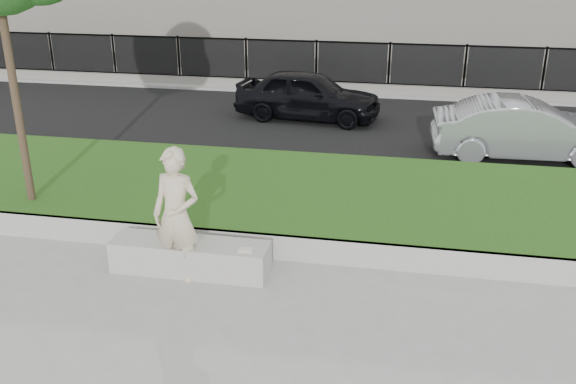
% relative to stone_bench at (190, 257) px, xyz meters
% --- Properties ---
extents(ground, '(90.00, 90.00, 0.00)m').
position_rel_stone_bench_xyz_m(ground, '(0.70, -0.44, -0.23)').
color(ground, gray).
rests_on(ground, ground).
extents(grass_bank, '(34.00, 4.00, 0.40)m').
position_rel_stone_bench_xyz_m(grass_bank, '(0.70, 2.56, -0.03)').
color(grass_bank, '#16370D').
rests_on(grass_bank, ground).
extents(grass_kerb, '(34.00, 0.08, 0.40)m').
position_rel_stone_bench_xyz_m(grass_kerb, '(0.70, 0.60, -0.03)').
color(grass_kerb, '#A29F98').
rests_on(grass_kerb, ground).
extents(street, '(34.00, 7.00, 0.04)m').
position_rel_stone_bench_xyz_m(street, '(0.70, 8.06, -0.21)').
color(street, black).
rests_on(street, ground).
extents(far_pavement, '(34.00, 3.00, 0.12)m').
position_rel_stone_bench_xyz_m(far_pavement, '(0.70, 12.56, -0.17)').
color(far_pavement, gray).
rests_on(far_pavement, ground).
extents(iron_fence, '(32.00, 0.30, 1.50)m').
position_rel_stone_bench_xyz_m(iron_fence, '(0.70, 11.56, 0.31)').
color(iron_fence, slate).
rests_on(iron_fence, far_pavement).
extents(stone_bench, '(2.29, 0.57, 0.47)m').
position_rel_stone_bench_xyz_m(stone_bench, '(0.00, 0.00, 0.00)').
color(stone_bench, '#A29F98').
rests_on(stone_bench, ground).
extents(man, '(0.77, 0.57, 1.93)m').
position_rel_stone_bench_xyz_m(man, '(-0.09, -0.19, 0.73)').
color(man, beige).
rests_on(man, ground).
extents(book, '(0.20, 0.15, 0.02)m').
position_rel_stone_bench_xyz_m(book, '(0.86, -0.10, 0.25)').
color(book, beige).
rests_on(book, stone_bench).
extents(car_dark, '(3.92, 1.96, 1.28)m').
position_rel_stone_bench_xyz_m(car_dark, '(0.36, 8.38, 0.45)').
color(car_dark, black).
rests_on(car_dark, street).
extents(car_silver, '(3.96, 1.57, 1.28)m').
position_rel_stone_bench_xyz_m(car_silver, '(5.44, 6.11, 0.45)').
color(car_silver, '#999BA1').
rests_on(car_silver, street).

